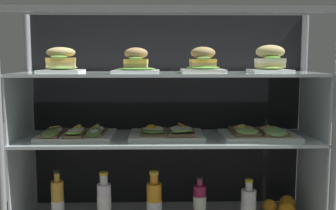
% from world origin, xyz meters
% --- Properties ---
extents(case_frame, '(1.42, 0.44, 0.99)m').
position_xyz_m(case_frame, '(0.00, 0.13, 0.54)').
color(case_frame, gray).
rests_on(case_frame, ground).
extents(riser_lower_tier, '(1.35, 0.37, 0.38)m').
position_xyz_m(riser_lower_tier, '(0.00, 0.00, 0.22)').
color(riser_lower_tier, silver).
rests_on(riser_lower_tier, case_base_deck).
extents(shelf_lower_glass, '(1.37, 0.39, 0.01)m').
position_xyz_m(shelf_lower_glass, '(0.00, 0.00, 0.41)').
color(shelf_lower_glass, silver).
rests_on(shelf_lower_glass, riser_lower_tier).
extents(riser_upper_tier, '(1.35, 0.37, 0.28)m').
position_xyz_m(riser_upper_tier, '(0.00, 0.00, 0.56)').
color(riser_upper_tier, silver).
rests_on(riser_upper_tier, shelf_lower_glass).
extents(shelf_upper_glass, '(1.37, 0.39, 0.01)m').
position_xyz_m(shelf_upper_glass, '(0.00, 0.00, 0.71)').
color(shelf_upper_glass, silver).
rests_on(shelf_upper_glass, riser_upper_tier).
extents(plated_roll_sandwich_left_of_center, '(0.18, 0.18, 0.11)m').
position_xyz_m(plated_roll_sandwich_left_of_center, '(-0.47, -0.05, 0.76)').
color(plated_roll_sandwich_left_of_center, white).
rests_on(plated_roll_sandwich_left_of_center, shelf_upper_glass).
extents(plated_roll_sandwich_center, '(0.21, 0.21, 0.11)m').
position_xyz_m(plated_roll_sandwich_center, '(-0.14, -0.04, 0.76)').
color(plated_roll_sandwich_center, white).
rests_on(plated_roll_sandwich_center, shelf_upper_glass).
extents(plated_roll_sandwich_far_left, '(0.19, 0.19, 0.11)m').
position_xyz_m(plated_roll_sandwich_far_left, '(0.15, -0.05, 0.76)').
color(plated_roll_sandwich_far_left, white).
rests_on(plated_roll_sandwich_far_left, shelf_upper_glass).
extents(plated_roll_sandwich_mid_left, '(0.18, 0.18, 0.12)m').
position_xyz_m(plated_roll_sandwich_mid_left, '(0.45, -0.04, 0.77)').
color(plated_roll_sandwich_mid_left, white).
rests_on(plated_roll_sandwich_mid_left, shelf_upper_glass).
extents(open_sandwich_tray_center, '(0.34, 0.28, 0.06)m').
position_xyz_m(open_sandwich_tray_center, '(-0.42, 0.00, 0.44)').
color(open_sandwich_tray_center, white).
rests_on(open_sandwich_tray_center, shelf_lower_glass).
extents(open_sandwich_tray_left_of_center, '(0.34, 0.27, 0.06)m').
position_xyz_m(open_sandwich_tray_left_of_center, '(-0.00, 0.01, 0.44)').
color(open_sandwich_tray_left_of_center, white).
rests_on(open_sandwich_tray_left_of_center, shelf_lower_glass).
extents(open_sandwich_tray_right_of_center, '(0.34, 0.27, 0.06)m').
position_xyz_m(open_sandwich_tray_right_of_center, '(0.42, -0.00, 0.44)').
color(open_sandwich_tray_right_of_center, white).
rests_on(open_sandwich_tray_right_of_center, shelf_lower_glass).
extents(juice_bottle_back_left, '(0.06, 0.06, 0.24)m').
position_xyz_m(juice_bottle_back_left, '(-0.51, -0.04, 0.13)').
color(juice_bottle_back_left, gold).
rests_on(juice_bottle_back_left, case_base_deck).
extents(juice_bottle_back_center, '(0.06, 0.06, 0.23)m').
position_xyz_m(juice_bottle_back_center, '(-0.29, -0.04, 0.13)').
color(juice_bottle_back_center, white).
rests_on(juice_bottle_back_center, case_base_deck).
extents(juice_bottle_tucked_behind, '(0.07, 0.07, 0.23)m').
position_xyz_m(juice_bottle_tucked_behind, '(-0.06, -0.03, 0.12)').
color(juice_bottle_tucked_behind, orange).
rests_on(juice_bottle_tucked_behind, case_base_deck).
extents(juice_bottle_front_right_end, '(0.06, 0.06, 0.20)m').
position_xyz_m(juice_bottle_front_right_end, '(0.15, -0.01, 0.11)').
color(juice_bottle_front_right_end, maroon).
rests_on(juice_bottle_front_right_end, case_base_deck).
extents(juice_bottle_front_second, '(0.07, 0.07, 0.20)m').
position_xyz_m(juice_bottle_front_second, '(0.37, -0.04, 0.11)').
color(juice_bottle_front_second, silver).
rests_on(juice_bottle_front_second, case_base_deck).
extents(orange_fruit_beside_bottles, '(0.07, 0.07, 0.07)m').
position_xyz_m(orange_fruit_beside_bottles, '(0.49, 0.04, 0.07)').
color(orange_fruit_beside_bottles, orange).
rests_on(orange_fruit_beside_bottles, case_base_deck).
extents(orange_fruit_near_left_post, '(0.08, 0.08, 0.08)m').
position_xyz_m(orange_fruit_near_left_post, '(0.59, 0.07, 0.07)').
color(orange_fruit_near_left_post, orange).
rests_on(orange_fruit_near_left_post, case_base_deck).
extents(orange_fruit_rolled_forward, '(0.08, 0.08, 0.08)m').
position_xyz_m(orange_fruit_rolled_forward, '(0.56, -0.01, 0.07)').
color(orange_fruit_rolled_forward, orange).
rests_on(orange_fruit_rolled_forward, case_base_deck).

